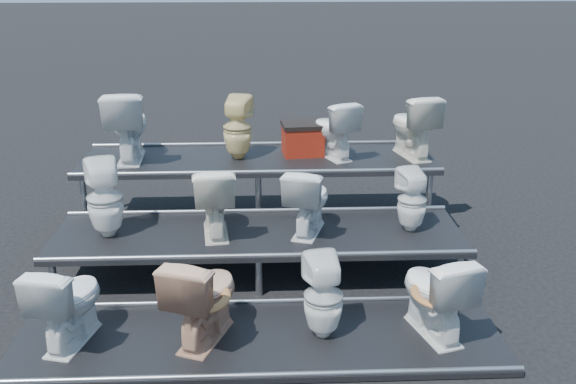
{
  "coord_description": "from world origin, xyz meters",
  "views": [
    {
      "loc": [
        0.05,
        -6.07,
        3.17
      ],
      "look_at": [
        0.31,
        0.1,
        0.86
      ],
      "focal_mm": 40.0,
      "sensor_mm": 36.0,
      "label": 1
    }
  ],
  "objects_px": {
    "toilet_7": "(412,200)",
    "toilet_8": "(127,125)",
    "toilet_5": "(214,200)",
    "toilet_9": "(237,128)",
    "toilet_10": "(333,129)",
    "toilet_11": "(413,125)",
    "toilet_0": "(68,301)",
    "toilet_3": "(435,292)",
    "toilet_4": "(105,199)",
    "toilet_6": "(308,200)",
    "red_crate": "(303,141)",
    "toilet_2": "(323,297)",
    "toilet_1": "(203,296)"
  },
  "relations": [
    {
      "from": "toilet_4",
      "to": "red_crate",
      "type": "distance_m",
      "value": 2.53
    },
    {
      "from": "toilet_10",
      "to": "toilet_3",
      "type": "bearing_deg",
      "value": 79.57
    },
    {
      "from": "toilet_6",
      "to": "toilet_7",
      "type": "height_order",
      "value": "toilet_6"
    },
    {
      "from": "toilet_6",
      "to": "toilet_9",
      "type": "height_order",
      "value": "toilet_9"
    },
    {
      "from": "toilet_2",
      "to": "toilet_9",
      "type": "bearing_deg",
      "value": -82.58
    },
    {
      "from": "toilet_3",
      "to": "red_crate",
      "type": "bearing_deg",
      "value": -87.17
    },
    {
      "from": "toilet_5",
      "to": "red_crate",
      "type": "distance_m",
      "value": 1.75
    },
    {
      "from": "toilet_4",
      "to": "toilet_11",
      "type": "xyz_separation_m",
      "value": [
        3.38,
        1.3,
        0.38
      ]
    },
    {
      "from": "toilet_0",
      "to": "toilet_11",
      "type": "relative_size",
      "value": 0.99
    },
    {
      "from": "toilet_6",
      "to": "toilet_9",
      "type": "relative_size",
      "value": 0.95
    },
    {
      "from": "toilet_5",
      "to": "toilet_6",
      "type": "distance_m",
      "value": 0.96
    },
    {
      "from": "toilet_4",
      "to": "toilet_7",
      "type": "xyz_separation_m",
      "value": [
        3.11,
        0.0,
        -0.07
      ]
    },
    {
      "from": "toilet_5",
      "to": "toilet_9",
      "type": "height_order",
      "value": "toilet_9"
    },
    {
      "from": "toilet_6",
      "to": "red_crate",
      "type": "height_order",
      "value": "red_crate"
    },
    {
      "from": "toilet_7",
      "to": "toilet_8",
      "type": "xyz_separation_m",
      "value": [
        -3.1,
        1.3,
        0.49
      ]
    },
    {
      "from": "toilet_5",
      "to": "toilet_11",
      "type": "xyz_separation_m",
      "value": [
        2.3,
        1.3,
        0.41
      ]
    },
    {
      "from": "toilet_3",
      "to": "toilet_4",
      "type": "bearing_deg",
      "value": -39.71
    },
    {
      "from": "toilet_11",
      "to": "toilet_0",
      "type": "bearing_deg",
      "value": 23.46
    },
    {
      "from": "toilet_2",
      "to": "toilet_7",
      "type": "xyz_separation_m",
      "value": [
        1.03,
        1.3,
        0.36
      ]
    },
    {
      "from": "toilet_9",
      "to": "red_crate",
      "type": "relative_size",
      "value": 1.59
    },
    {
      "from": "toilet_8",
      "to": "toilet_10",
      "type": "relative_size",
      "value": 1.21
    },
    {
      "from": "toilet_4",
      "to": "toilet_6",
      "type": "distance_m",
      "value": 2.04
    },
    {
      "from": "toilet_1",
      "to": "toilet_3",
      "type": "distance_m",
      "value": 1.97
    },
    {
      "from": "toilet_3",
      "to": "red_crate",
      "type": "xyz_separation_m",
      "value": [
        -0.96,
        2.73,
        0.58
      ]
    },
    {
      "from": "toilet_0",
      "to": "toilet_11",
      "type": "height_order",
      "value": "toilet_11"
    },
    {
      "from": "toilet_11",
      "to": "toilet_5",
      "type": "bearing_deg",
      "value": 15.91
    },
    {
      "from": "toilet_9",
      "to": "toilet_10",
      "type": "relative_size",
      "value": 1.08
    },
    {
      "from": "toilet_0",
      "to": "toilet_7",
      "type": "xyz_separation_m",
      "value": [
        3.17,
        1.3,
        0.35
      ]
    },
    {
      "from": "toilet_8",
      "to": "toilet_6",
      "type": "bearing_deg",
      "value": 144.0
    },
    {
      "from": "toilet_3",
      "to": "toilet_11",
      "type": "distance_m",
      "value": 2.74
    },
    {
      "from": "toilet_2",
      "to": "toilet_5",
      "type": "distance_m",
      "value": 1.69
    },
    {
      "from": "toilet_4",
      "to": "toilet_10",
      "type": "height_order",
      "value": "toilet_10"
    },
    {
      "from": "toilet_0",
      "to": "toilet_3",
      "type": "bearing_deg",
      "value": -165.91
    },
    {
      "from": "toilet_3",
      "to": "toilet_6",
      "type": "xyz_separation_m",
      "value": [
        -1.0,
        1.3,
        0.36
      ]
    },
    {
      "from": "toilet_2",
      "to": "red_crate",
      "type": "distance_m",
      "value": 2.8
    },
    {
      "from": "red_crate",
      "to": "toilet_9",
      "type": "bearing_deg",
      "value": -175.95
    },
    {
      "from": "toilet_3",
      "to": "toilet_9",
      "type": "distance_m",
      "value": 3.23
    },
    {
      "from": "toilet_0",
      "to": "toilet_11",
      "type": "distance_m",
      "value": 4.39
    },
    {
      "from": "toilet_3",
      "to": "toilet_9",
      "type": "height_order",
      "value": "toilet_9"
    },
    {
      "from": "red_crate",
      "to": "toilet_6",
      "type": "bearing_deg",
      "value": -97.08
    },
    {
      "from": "toilet_6",
      "to": "toilet_8",
      "type": "distance_m",
      "value": 2.46
    },
    {
      "from": "toilet_5",
      "to": "red_crate",
      "type": "xyz_separation_m",
      "value": [
        0.99,
        1.43,
        0.2
      ]
    },
    {
      "from": "toilet_6",
      "to": "toilet_9",
      "type": "bearing_deg",
      "value": -42.08
    },
    {
      "from": "toilet_2",
      "to": "toilet_8",
      "type": "distance_m",
      "value": 3.43
    },
    {
      "from": "toilet_0",
      "to": "toilet_3",
      "type": "distance_m",
      "value": 3.1
    },
    {
      "from": "toilet_0",
      "to": "toilet_11",
      "type": "xyz_separation_m",
      "value": [
        3.44,
        2.6,
        0.8
      ]
    },
    {
      "from": "toilet_6",
      "to": "toilet_7",
      "type": "bearing_deg",
      "value": -161.95
    },
    {
      "from": "toilet_0",
      "to": "toilet_4",
      "type": "height_order",
      "value": "toilet_4"
    },
    {
      "from": "toilet_6",
      "to": "toilet_11",
      "type": "distance_m",
      "value": 1.92
    },
    {
      "from": "toilet_10",
      "to": "toilet_8",
      "type": "bearing_deg",
      "value": -23.55
    }
  ]
}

